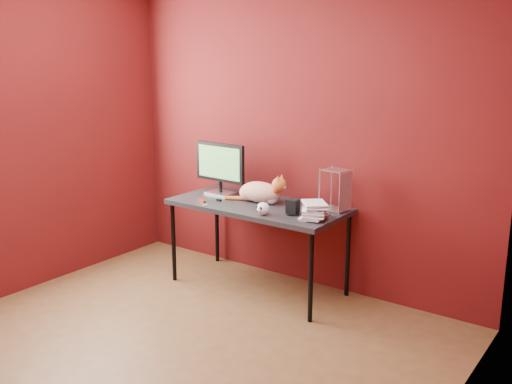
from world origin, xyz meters
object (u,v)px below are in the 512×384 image
Objects in this scene: desk at (258,210)px; book_stack at (306,129)px; speaker at (293,208)px; cat at (261,192)px; skull_mug at (263,209)px; monitor at (220,166)px.

book_stack is (0.53, -0.13, 0.73)m from desk.
cat is at bearing 154.16° from speaker.
book_stack is at bearing -13.75° from desk.
skull_mug is (0.24, -0.31, -0.04)m from cat.
skull_mug is 0.87× the size of speaker.
cat is 0.39m from skull_mug.
book_stack reaches higher than cat.
monitor reaches higher than skull_mug.
book_stack is (0.12, -0.02, 0.63)m from speaker.
skull_mug is 0.71m from book_stack.
desk is at bearing 160.20° from speaker.
book_stack reaches higher than monitor.
book_stack is at bearing 35.80° from skull_mug.
monitor is 0.39× the size of book_stack.
monitor is at bearing 167.49° from skull_mug.
desk is at bearing -7.54° from monitor.
desk is 0.44m from speaker.
desk is 0.36m from skull_mug.
cat is at bearing 161.38° from book_stack.
speaker is at bearing 171.12° from book_stack.
book_stack is at bearing -20.06° from cat.
speaker is (0.18, 0.14, 0.01)m from skull_mug.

